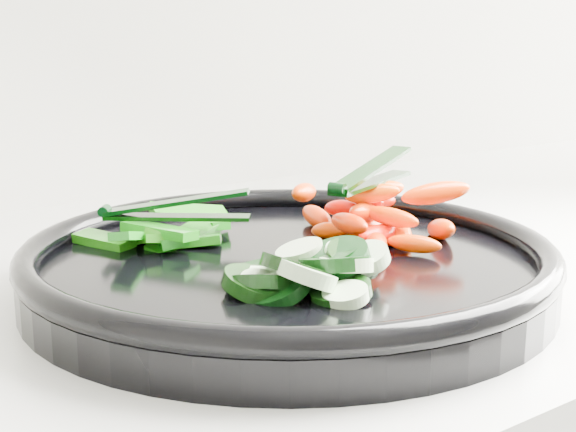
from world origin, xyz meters
TOP-DOWN VIEW (x-y plane):
  - veggie_tray at (-0.01, 1.62)m, footprint 0.38×0.38m
  - cucumber_pile at (-0.05, 1.56)m, footprint 0.12×0.11m
  - carrot_pile at (0.07, 1.62)m, footprint 0.13×0.15m
  - pepper_pile at (-0.06, 1.70)m, footprint 0.13×0.09m
  - tong_carrot at (0.07, 1.62)m, footprint 0.11×0.06m
  - tong_pepper at (-0.06, 1.70)m, footprint 0.10×0.08m

SIDE VIEW (x-z plane):
  - veggie_tray at x=-0.01m, z-range 0.93..0.97m
  - pepper_pile at x=-0.06m, z-range 0.94..0.98m
  - cucumber_pile at x=-0.05m, z-range 0.94..0.98m
  - carrot_pile at x=0.07m, z-range 0.95..1.00m
  - tong_pepper at x=-0.06m, z-range 0.97..0.99m
  - tong_carrot at x=0.07m, z-range 0.99..1.02m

